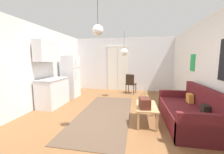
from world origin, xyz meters
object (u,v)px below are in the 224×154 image
(coffee_table, at_px, (146,108))
(handbag, at_px, (145,103))
(bamboo_vase, at_px, (145,100))
(pendant_lamp_near, at_px, (98,30))
(pendant_lamp_far, at_px, (124,52))
(couch, at_px, (189,113))
(refrigerator, at_px, (71,76))
(accent_chair, at_px, (131,83))

(coffee_table, distance_m, handbag, 0.29)
(bamboo_vase, bearing_deg, pendant_lamp_near, -135.16)
(pendant_lamp_near, xyz_separation_m, pendant_lamp_far, (0.24, 2.83, -0.24))
(coffee_table, bearing_deg, pendant_lamp_far, 109.93)
(bamboo_vase, distance_m, pendant_lamp_far, 2.40)
(couch, relative_size, pendant_lamp_near, 2.94)
(refrigerator, bearing_deg, handbag, -36.32)
(coffee_table, xyz_separation_m, pendant_lamp_near, (-0.98, -0.78, 1.70))
(coffee_table, distance_m, bamboo_vase, 0.23)
(pendant_lamp_near, bearing_deg, pendant_lamp_far, 85.23)
(handbag, height_order, refrigerator, refrigerator)
(coffee_table, xyz_separation_m, handbag, (-0.06, -0.22, 0.18))
(pendant_lamp_far, bearing_deg, pendant_lamp_near, -94.77)
(coffee_table, distance_m, pendant_lamp_far, 2.62)
(couch, relative_size, accent_chair, 2.15)
(handbag, height_order, accent_chair, accent_chair)
(couch, xyz_separation_m, accent_chair, (-1.50, 2.77, 0.21))
(coffee_table, bearing_deg, refrigerator, 147.19)
(handbag, relative_size, accent_chair, 0.40)
(coffee_table, relative_size, accent_chair, 1.00)
(bamboo_vase, distance_m, handbag, 0.38)
(coffee_table, bearing_deg, bamboo_vase, 102.62)
(couch, height_order, pendant_lamp_near, pendant_lamp_near)
(bamboo_vase, bearing_deg, handbag, -93.97)
(pendant_lamp_far, bearing_deg, handbag, -73.30)
(couch, bearing_deg, pendant_lamp_far, 131.45)
(accent_chair, bearing_deg, handbag, 113.73)
(accent_chair, distance_m, pendant_lamp_near, 3.98)
(couch, xyz_separation_m, bamboo_vase, (-1.03, 0.08, 0.25))
(accent_chair, xyz_separation_m, pendant_lamp_near, (-0.47, -3.63, 1.58))
(coffee_table, height_order, pendant_lamp_near, pendant_lamp_near)
(refrigerator, xyz_separation_m, pendant_lamp_far, (2.19, 0.16, 0.98))
(couch, height_order, coffee_table, couch)
(refrigerator, distance_m, accent_chair, 2.63)
(bamboo_vase, xyz_separation_m, refrigerator, (-2.89, 1.73, 0.32))
(pendant_lamp_near, bearing_deg, refrigerator, 126.20)
(bamboo_vase, height_order, accent_chair, accent_chair)
(couch, bearing_deg, pendant_lamp_near, -156.62)
(handbag, xyz_separation_m, refrigerator, (-2.87, 2.11, 0.29))
(coffee_table, height_order, accent_chair, accent_chair)
(couch, relative_size, handbag, 5.38)
(accent_chair, bearing_deg, pendant_lamp_near, 98.07)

